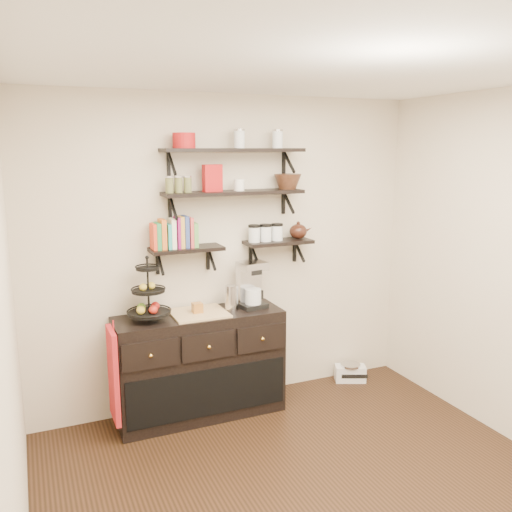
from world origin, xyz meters
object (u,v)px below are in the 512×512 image
object	(u,v)px
sideboard	(200,365)
radio	(350,372)
coffee_maker	(251,285)
fruit_stand	(149,299)

from	to	relation	value
sideboard	radio	distance (m)	1.60
coffee_maker	radio	bearing A→B (deg)	-5.86
sideboard	radio	size ratio (longest dim) A/B	4.29
fruit_stand	radio	size ratio (longest dim) A/B	1.54
fruit_stand	radio	distance (m)	2.20
coffee_maker	radio	size ratio (longest dim) A/B	1.23
sideboard	fruit_stand	distance (m)	0.74
coffee_maker	radio	distance (m)	1.47
sideboard	coffee_maker	bearing A→B (deg)	3.26
coffee_maker	fruit_stand	bearing A→B (deg)	173.57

